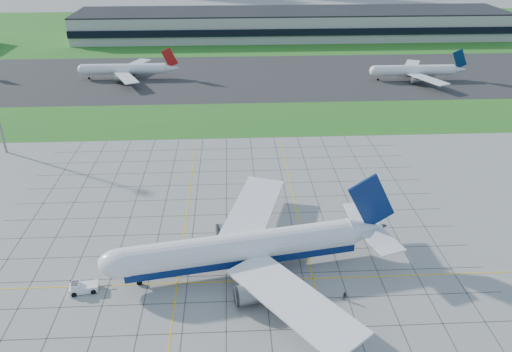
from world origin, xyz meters
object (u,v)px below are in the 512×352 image
(crew_near, at_px, (71,283))
(distant_jet_2, at_px, (415,70))
(airliner, at_px, (244,249))
(pushback_tug, at_px, (82,287))
(distant_jet_1, at_px, (126,69))
(crew_far, at_px, (345,296))

(crew_near, bearing_deg, distant_jet_2, -34.94)
(airliner, bearing_deg, distant_jet_2, 48.56)
(crew_near, bearing_deg, pushback_tug, -115.32)
(crew_near, bearing_deg, distant_jet_1, 11.17)
(crew_near, bearing_deg, airliner, -78.54)
(pushback_tug, height_order, crew_near, pushback_tug)
(crew_far, bearing_deg, distant_jet_2, 99.23)
(crew_far, bearing_deg, crew_near, -154.52)
(distant_jet_1, xyz_separation_m, distant_jet_2, (131.84, -9.02, -0.00))
(pushback_tug, xyz_separation_m, crew_near, (-2.60, 1.55, -0.20))
(pushback_tug, xyz_separation_m, distant_jet_2, (114.48, 139.26, 3.48))
(crew_far, bearing_deg, airliner, -176.03)
(crew_near, xyz_separation_m, distant_jet_2, (117.08, 137.72, 3.68))
(crew_far, relative_size, distant_jet_2, 0.05)
(crew_near, relative_size, distant_jet_1, 0.04)
(crew_near, xyz_separation_m, crew_far, (54.43, -6.86, 0.17))
(distant_jet_2, bearing_deg, airliner, -121.45)
(distant_jet_1, distance_m, distant_jet_2, 132.15)
(crew_far, relative_size, distant_jet_1, 0.04)
(crew_far, xyz_separation_m, distant_jet_2, (62.65, 144.58, 3.52))
(airliner, height_order, distant_jet_1, airliner)
(airliner, xyz_separation_m, distant_jet_2, (81.97, 134.01, -0.92))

